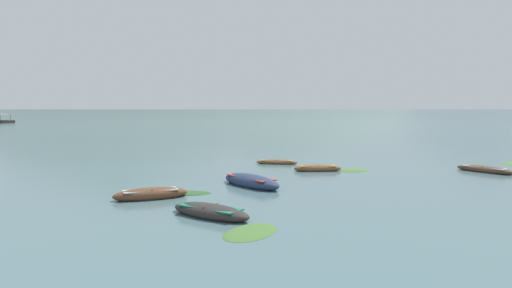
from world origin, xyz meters
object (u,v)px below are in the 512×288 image
at_px(rowboat_1, 485,170).
at_px(rowboat_5, 210,212).
at_px(rowboat_4, 277,162).
at_px(rowboat_3, 251,181).
at_px(rowboat_6, 318,168).
at_px(rowboat_7, 151,194).

distance_m(rowboat_1, rowboat_5, 19.75).
distance_m(rowboat_4, rowboat_5, 15.49).
bearing_deg(rowboat_5, rowboat_3, 78.72).
height_order(rowboat_5, rowboat_6, rowboat_5).
height_order(rowboat_1, rowboat_4, rowboat_1).
bearing_deg(rowboat_3, rowboat_6, 53.23).
xyz_separation_m(rowboat_1, rowboat_5, (-15.96, -11.64, 0.03)).
xyz_separation_m(rowboat_1, rowboat_3, (-14.70, -5.29, 0.08)).
bearing_deg(rowboat_4, rowboat_6, -52.88).
bearing_deg(rowboat_3, rowboat_7, -143.73).
height_order(rowboat_3, rowboat_4, rowboat_3).
relative_size(rowboat_3, rowboat_7, 1.18).
height_order(rowboat_4, rowboat_6, rowboat_6).
bearing_deg(rowboat_5, rowboat_1, 36.09).
bearing_deg(rowboat_4, rowboat_3, -99.69).
distance_m(rowboat_5, rowboat_7, 4.42).
height_order(rowboat_4, rowboat_5, rowboat_5).
distance_m(rowboat_6, rowboat_7, 12.17).
xyz_separation_m(rowboat_5, rowboat_7, (-3.14, 3.12, 0.01)).
relative_size(rowboat_5, rowboat_6, 1.14).
relative_size(rowboat_1, rowboat_4, 1.12).
xyz_separation_m(rowboat_3, rowboat_4, (1.52, 8.90, -0.11)).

